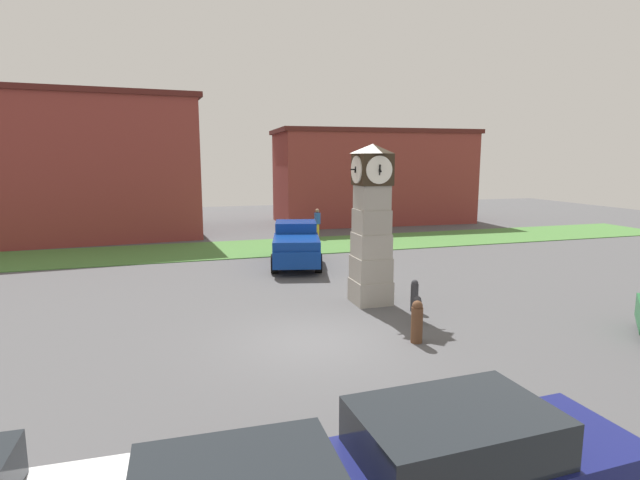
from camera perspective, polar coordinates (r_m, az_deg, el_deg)
name	(u,v)px	position (r m, az deg, el deg)	size (l,w,h in m)	color
ground_plane	(315,342)	(13.16, -0.59, -11.54)	(76.03, 76.03, 0.00)	#4C4C4F
clock_tower	(371,228)	(16.09, 5.90, 1.41)	(1.46, 1.33, 5.14)	#9B968C
bollard_near_tower	(414,295)	(15.77, 10.74, -6.22)	(0.24, 0.24, 1.00)	#333338
bollard_mid_row	(417,310)	(14.54, 11.05, -7.89)	(0.23, 0.23, 0.84)	#333338
bollard_far_row	(417,321)	(13.16, 11.02, -9.11)	(0.30, 0.30, 1.11)	brown
car_by_building	(468,465)	(7.21, 16.61, -23.45)	(4.50, 1.99, 1.63)	navy
pickup_truck	(296,245)	(22.04, -2.75, -0.52)	(3.03, 5.28, 1.85)	navy
pedestrian_near_bench	(317,221)	(29.41, -0.30, 2.15)	(0.27, 0.42, 1.77)	gold
warehouse_blue_far	(51,167)	(33.68, -28.39, 7.35)	(17.30, 10.08, 8.36)	maroon
storefront_low_left	(372,176)	(37.54, 6.01, 7.25)	(14.63, 7.11, 6.74)	maroon
grass_verge_far	(311,245)	(27.17, -0.99, -0.59)	(45.62, 5.18, 0.04)	#477A38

